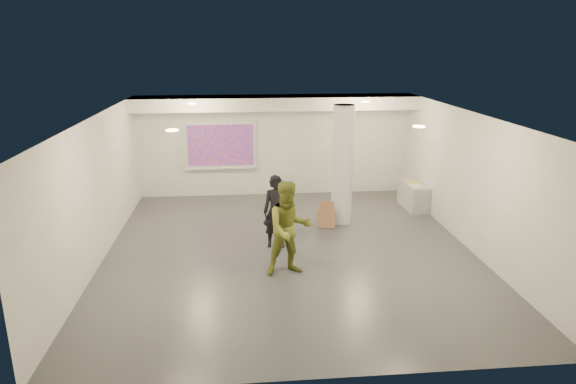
{
  "coord_description": "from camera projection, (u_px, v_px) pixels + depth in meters",
  "views": [
    {
      "loc": [
        -1.03,
        -10.47,
        4.45
      ],
      "look_at": [
        0.0,
        0.4,
        1.25
      ],
      "focal_mm": 32.0,
      "sensor_mm": 36.0,
      "label": 1
    }
  ],
  "objects": [
    {
      "name": "downlight_se",
      "position": [
        419.0,
        126.0,
        9.28
      ],
      "size": [
        0.22,
        0.22,
        0.02
      ],
      "primitive_type": "cylinder",
      "color": "#E9D380",
      "rests_on": "ceiling"
    },
    {
      "name": "column",
      "position": [
        343.0,
        165.0,
        12.78
      ],
      "size": [
        0.52,
        0.52,
        3.0
      ],
      "primitive_type": "cylinder",
      "color": "silver",
      "rests_on": "floor"
    },
    {
      "name": "papers_stack",
      "position": [
        416.0,
        186.0,
        13.84
      ],
      "size": [
        0.29,
        0.35,
        0.02
      ],
      "primitive_type": "cube",
      "rotation": [
        0.0,
        0.0,
        0.18
      ],
      "color": "white",
      "rests_on": "credenza"
    },
    {
      "name": "soffit_band",
      "position": [
        276.0,
        103.0,
        14.33
      ],
      "size": [
        8.0,
        1.1,
        0.36
      ],
      "primitive_type": "cube",
      "color": "silver",
      "rests_on": "ceiling"
    },
    {
      "name": "downlight_nw",
      "position": [
        192.0,
        104.0,
        12.7
      ],
      "size": [
        0.22,
        0.22,
        0.02
      ],
      "primitive_type": "cylinder",
      "color": "#E9D380",
      "rests_on": "ceiling"
    },
    {
      "name": "cardboard_back",
      "position": [
        330.0,
        213.0,
        12.94
      ],
      "size": [
        0.57,
        0.27,
        0.6
      ],
      "primitive_type": "cube",
      "rotation": [
        -0.16,
        0.0,
        0.25
      ],
      "color": "#9C6B45",
      "rests_on": "floor"
    },
    {
      "name": "downlight_ne",
      "position": [
        366.0,
        102.0,
        13.1
      ],
      "size": [
        0.22,
        0.22,
        0.02
      ],
      "primitive_type": "cylinder",
      "color": "#E9D380",
      "rests_on": "ceiling"
    },
    {
      "name": "postit_pad",
      "position": [
        414.0,
        183.0,
        14.06
      ],
      "size": [
        0.32,
        0.37,
        0.03
      ],
      "primitive_type": "cube",
      "rotation": [
        0.0,
        0.0,
        -0.33
      ],
      "color": "yellow",
      "rests_on": "credenza"
    },
    {
      "name": "man",
      "position": [
        289.0,
        228.0,
        10.01
      ],
      "size": [
        1.03,
        0.87,
        1.9
      ],
      "primitive_type": "imported",
      "rotation": [
        0.0,
        0.0,
        0.17
      ],
      "color": "olive",
      "rests_on": "floor"
    },
    {
      "name": "cardboard_front",
      "position": [
        326.0,
        219.0,
        12.73
      ],
      "size": [
        0.44,
        0.19,
        0.47
      ],
      "primitive_type": "cube",
      "rotation": [
        -0.27,
        0.0,
        -0.06
      ],
      "color": "#9C6B45",
      "rests_on": "floor"
    },
    {
      "name": "wall_front",
      "position": [
        324.0,
        279.0,
        6.63
      ],
      "size": [
        8.0,
        0.01,
        3.0
      ],
      "primitive_type": "cube",
      "color": "silver",
      "rests_on": "floor"
    },
    {
      "name": "wall_right",
      "position": [
        470.0,
        181.0,
        11.29
      ],
      "size": [
        0.01,
        9.0,
        3.0
      ],
      "primitive_type": "cube",
      "color": "silver",
      "rests_on": "floor"
    },
    {
      "name": "credenza",
      "position": [
        414.0,
        196.0,
        14.19
      ],
      "size": [
        0.56,
        1.24,
        0.71
      ],
      "primitive_type": "cube",
      "rotation": [
        0.0,
        0.0,
        0.04
      ],
      "color": "#9DA0A3",
      "rests_on": "floor"
    },
    {
      "name": "wall_back",
      "position": [
        275.0,
        145.0,
        15.22
      ],
      "size": [
        8.0,
        0.01,
        3.0
      ],
      "primitive_type": "cube",
      "color": "silver",
      "rests_on": "floor"
    },
    {
      "name": "ceiling",
      "position": [
        290.0,
        116.0,
        10.5
      ],
      "size": [
        8.0,
        9.0,
        0.01
      ],
      "primitive_type": "cube",
      "color": "silver",
      "rests_on": "floor"
    },
    {
      "name": "woman",
      "position": [
        276.0,
        212.0,
        11.41
      ],
      "size": [
        0.63,
        0.44,
        1.65
      ],
      "primitive_type": "imported",
      "rotation": [
        0.0,
        0.0,
        -0.07
      ],
      "color": "black",
      "rests_on": "floor"
    },
    {
      "name": "wall_left",
      "position": [
        97.0,
        191.0,
        10.56
      ],
      "size": [
        0.01,
        9.0,
        3.0
      ],
      "primitive_type": "cube",
      "color": "silver",
      "rests_on": "floor"
    },
    {
      "name": "projection_screen",
      "position": [
        221.0,
        146.0,
        15.03
      ],
      "size": [
        2.1,
        0.13,
        1.42
      ],
      "color": "silver",
      "rests_on": "wall_back"
    },
    {
      "name": "downlight_sw",
      "position": [
        172.0,
        130.0,
        8.87
      ],
      "size": [
        0.22,
        0.22,
        0.02
      ],
      "primitive_type": "cylinder",
      "color": "#E9D380",
      "rests_on": "ceiling"
    },
    {
      "name": "floor",
      "position": [
        290.0,
        251.0,
        11.35
      ],
      "size": [
        8.0,
        9.0,
        0.01
      ],
      "primitive_type": "cube",
      "color": "#34363B",
      "rests_on": "ground"
    }
  ]
}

